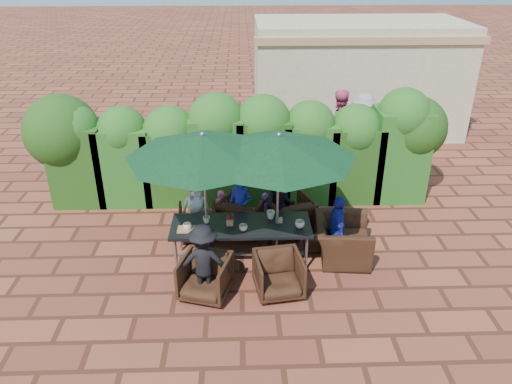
{
  "coord_description": "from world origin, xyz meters",
  "views": [
    {
      "loc": [
        0.02,
        -7.8,
        5.24
      ],
      "look_at": [
        0.28,
        0.4,
        1.1
      ],
      "focal_mm": 35.0,
      "sensor_mm": 36.0,
      "label": 1
    }
  ],
  "objects_px": {
    "chair_far_left": "(198,220)",
    "chair_near_right": "(279,273)",
    "dining_table": "(241,228)",
    "umbrella_right": "(279,147)",
    "chair_far_right": "(289,213)",
    "chair_end_right": "(343,234)",
    "chair_far_mid": "(243,213)",
    "umbrella_left": "(203,146)",
    "chair_near_left": "(205,275)"
  },
  "relations": [
    {
      "from": "umbrella_left",
      "to": "umbrella_right",
      "type": "bearing_deg",
      "value": -2.78
    },
    {
      "from": "umbrella_left",
      "to": "chair_near_right",
      "type": "bearing_deg",
      "value": -40.48
    },
    {
      "from": "dining_table",
      "to": "chair_far_right",
      "type": "distance_m",
      "value": 1.38
    },
    {
      "from": "umbrella_left",
      "to": "chair_far_mid",
      "type": "xyz_separation_m",
      "value": [
        0.66,
        0.94,
        -1.8
      ]
    },
    {
      "from": "chair_near_right",
      "to": "chair_near_left",
      "type": "bearing_deg",
      "value": 172.52
    },
    {
      "from": "chair_near_left",
      "to": "chair_end_right",
      "type": "xyz_separation_m",
      "value": [
        2.43,
        1.03,
        0.1
      ]
    },
    {
      "from": "chair_near_left",
      "to": "chair_end_right",
      "type": "relative_size",
      "value": 0.69
    },
    {
      "from": "chair_far_mid",
      "to": "chair_near_left",
      "type": "bearing_deg",
      "value": 96.39
    },
    {
      "from": "dining_table",
      "to": "chair_near_right",
      "type": "xyz_separation_m",
      "value": [
        0.61,
        -0.96,
        -0.29
      ]
    },
    {
      "from": "chair_far_mid",
      "to": "chair_far_left",
      "type": "bearing_deg",
      "value": 34.04
    },
    {
      "from": "chair_far_left",
      "to": "chair_far_mid",
      "type": "relative_size",
      "value": 0.88
    },
    {
      "from": "chair_near_left",
      "to": "chair_near_right",
      "type": "relative_size",
      "value": 1.01
    },
    {
      "from": "chair_end_right",
      "to": "chair_far_right",
      "type": "bearing_deg",
      "value": 49.41
    },
    {
      "from": "chair_far_left",
      "to": "chair_far_right",
      "type": "relative_size",
      "value": 0.86
    },
    {
      "from": "umbrella_right",
      "to": "chair_far_mid",
      "type": "bearing_deg",
      "value": 120.83
    },
    {
      "from": "chair_far_right",
      "to": "chair_end_right",
      "type": "relative_size",
      "value": 0.75
    },
    {
      "from": "umbrella_left",
      "to": "chair_end_right",
      "type": "bearing_deg",
      "value": -0.76
    },
    {
      "from": "chair_far_right",
      "to": "chair_near_left",
      "type": "height_order",
      "value": "chair_far_right"
    },
    {
      "from": "dining_table",
      "to": "umbrella_left",
      "type": "distance_m",
      "value": 1.66
    },
    {
      "from": "chair_far_left",
      "to": "chair_near_left",
      "type": "height_order",
      "value": "chair_near_left"
    },
    {
      "from": "chair_far_left",
      "to": "chair_far_mid",
      "type": "distance_m",
      "value": 0.91
    },
    {
      "from": "umbrella_right",
      "to": "chair_end_right",
      "type": "bearing_deg",
      "value": 1.36
    },
    {
      "from": "chair_far_right",
      "to": "umbrella_left",
      "type": "bearing_deg",
      "value": 8.48
    },
    {
      "from": "chair_near_right",
      "to": "chair_end_right",
      "type": "distance_m",
      "value": 1.6
    },
    {
      "from": "chair_near_right",
      "to": "chair_end_right",
      "type": "height_order",
      "value": "chair_end_right"
    },
    {
      "from": "dining_table",
      "to": "umbrella_left",
      "type": "bearing_deg",
      "value": 172.54
    },
    {
      "from": "dining_table",
      "to": "chair_far_right",
      "type": "bearing_deg",
      "value": 44.9
    },
    {
      "from": "dining_table",
      "to": "umbrella_left",
      "type": "xyz_separation_m",
      "value": [
        -0.61,
        0.08,
        1.54
      ]
    },
    {
      "from": "chair_far_mid",
      "to": "chair_near_left",
      "type": "xyz_separation_m",
      "value": [
        -0.64,
        -2.0,
        -0.02
      ]
    },
    {
      "from": "dining_table",
      "to": "umbrella_right",
      "type": "height_order",
      "value": "umbrella_right"
    },
    {
      "from": "chair_far_right",
      "to": "chair_end_right",
      "type": "xyz_separation_m",
      "value": [
        0.88,
        -0.91,
        0.07
      ]
    },
    {
      "from": "umbrella_right",
      "to": "chair_near_right",
      "type": "bearing_deg",
      "value": -92.1
    },
    {
      "from": "dining_table",
      "to": "umbrella_right",
      "type": "bearing_deg",
      "value": 1.7
    },
    {
      "from": "chair_far_right",
      "to": "chair_near_right",
      "type": "height_order",
      "value": "chair_far_right"
    },
    {
      "from": "chair_far_left",
      "to": "dining_table",
      "type": "bearing_deg",
      "value": 128.94
    },
    {
      "from": "umbrella_left",
      "to": "chair_far_left",
      "type": "xyz_separation_m",
      "value": [
        -0.23,
        0.78,
        -1.85
      ]
    },
    {
      "from": "dining_table",
      "to": "chair_near_right",
      "type": "relative_size",
      "value": 3.21
    },
    {
      "from": "chair_near_left",
      "to": "chair_far_left",
      "type": "bearing_deg",
      "value": 114.27
    },
    {
      "from": "umbrella_left",
      "to": "chair_end_right",
      "type": "distance_m",
      "value": 3.0
    },
    {
      "from": "umbrella_left",
      "to": "umbrella_right",
      "type": "height_order",
      "value": "same"
    },
    {
      "from": "chair_far_right",
      "to": "chair_near_left",
      "type": "distance_m",
      "value": 2.49
    },
    {
      "from": "chair_near_right",
      "to": "chair_far_left",
      "type": "bearing_deg",
      "value": 119.89
    },
    {
      "from": "umbrella_left",
      "to": "chair_far_mid",
      "type": "height_order",
      "value": "umbrella_left"
    },
    {
      "from": "chair_far_left",
      "to": "chair_near_right",
      "type": "height_order",
      "value": "chair_near_right"
    },
    {
      "from": "dining_table",
      "to": "chair_far_mid",
      "type": "relative_size",
      "value": 2.99
    },
    {
      "from": "umbrella_right",
      "to": "chair_far_right",
      "type": "xyz_separation_m",
      "value": [
        0.32,
        0.94,
        -1.79
      ]
    },
    {
      "from": "chair_far_left",
      "to": "chair_near_right",
      "type": "xyz_separation_m",
      "value": [
        1.45,
        -1.82,
        0.02
      ]
    },
    {
      "from": "umbrella_right",
      "to": "chair_far_mid",
      "type": "relative_size",
      "value": 3.18
    },
    {
      "from": "chair_near_right",
      "to": "umbrella_left",
      "type": "bearing_deg",
      "value": 130.81
    },
    {
      "from": "dining_table",
      "to": "umbrella_right",
      "type": "distance_m",
      "value": 1.67
    }
  ]
}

